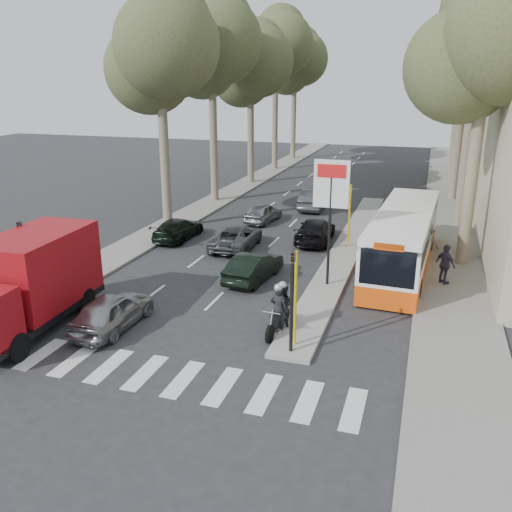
{
  "coord_description": "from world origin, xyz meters",
  "views": [
    {
      "loc": [
        7.07,
        -17.2,
        8.75
      ],
      "look_at": [
        0.4,
        3.6,
        1.6
      ],
      "focal_mm": 38.0,
      "sensor_mm": 36.0,
      "label": 1
    }
  ],
  "objects_px": {
    "silver_hatchback": "(112,311)",
    "motorcycle": "(280,309)",
    "city_bus": "(403,238)",
    "red_truck": "(29,281)",
    "dark_hatchback": "(254,267)"
  },
  "relations": [
    {
      "from": "silver_hatchback",
      "to": "dark_hatchback",
      "type": "height_order",
      "value": "silver_hatchback"
    },
    {
      "from": "silver_hatchback",
      "to": "red_truck",
      "type": "bearing_deg",
      "value": 16.59
    },
    {
      "from": "dark_hatchback",
      "to": "silver_hatchback",
      "type": "bearing_deg",
      "value": 69.22
    },
    {
      "from": "red_truck",
      "to": "city_bus",
      "type": "height_order",
      "value": "red_truck"
    },
    {
      "from": "dark_hatchback",
      "to": "city_bus",
      "type": "xyz_separation_m",
      "value": [
        6.31,
        3.62,
        0.9
      ]
    },
    {
      "from": "silver_hatchback",
      "to": "red_truck",
      "type": "height_order",
      "value": "red_truck"
    },
    {
      "from": "dark_hatchback",
      "to": "motorcycle",
      "type": "distance_m",
      "value": 5.33
    },
    {
      "from": "city_bus",
      "to": "motorcycle",
      "type": "xyz_separation_m",
      "value": [
        -3.78,
        -8.31,
        -0.67
      ]
    },
    {
      "from": "silver_hatchback",
      "to": "red_truck",
      "type": "xyz_separation_m",
      "value": [
        -2.81,
        -0.81,
        1.14
      ]
    },
    {
      "from": "city_bus",
      "to": "motorcycle",
      "type": "height_order",
      "value": "city_bus"
    },
    {
      "from": "city_bus",
      "to": "motorcycle",
      "type": "distance_m",
      "value": 9.16
    },
    {
      "from": "silver_hatchback",
      "to": "city_bus",
      "type": "distance_m",
      "value": 13.94
    },
    {
      "from": "red_truck",
      "to": "dark_hatchback",
      "type": "bearing_deg",
      "value": 45.97
    },
    {
      "from": "city_bus",
      "to": "silver_hatchback",
      "type": "bearing_deg",
      "value": -131.03
    },
    {
      "from": "silver_hatchback",
      "to": "motorcycle",
      "type": "height_order",
      "value": "motorcycle"
    }
  ]
}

